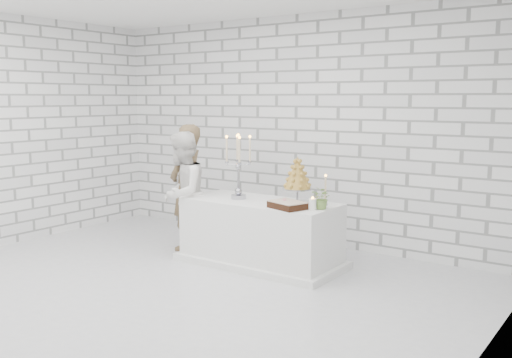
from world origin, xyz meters
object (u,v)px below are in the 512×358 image
at_px(cake_table, 261,233).
at_px(groom, 187,187).
at_px(bride, 182,194).
at_px(candelabra, 238,166).
at_px(croquembouche, 297,180).

distance_m(cake_table, groom, 1.25).
xyz_separation_m(cake_table, bride, (-1.01, -0.21, 0.39)).
bearing_deg(candelabra, cake_table, 7.45).
relative_size(bride, croquembouche, 2.90).
distance_m(candelabra, croquembouche, 0.72).
bearing_deg(cake_table, bride, -168.25).
relative_size(cake_table, croquembouche, 3.43).
height_order(groom, candelabra, groom).
bearing_deg(cake_table, groom, 177.96).
relative_size(groom, croquembouche, 3.04).
height_order(bride, croquembouche, bride).
xyz_separation_m(groom, croquembouche, (1.57, 0.11, 0.21)).
height_order(groom, bride, groom).
relative_size(bride, candelabra, 1.99).
height_order(groom, croquembouche, groom).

